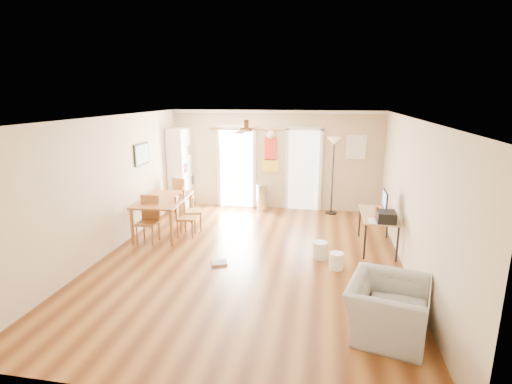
% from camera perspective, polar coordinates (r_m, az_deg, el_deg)
% --- Properties ---
extents(floor, '(7.00, 7.00, 0.00)m').
position_cam_1_polar(floor, '(7.38, -0.84, -9.83)').
color(floor, brown).
rests_on(floor, ground).
extents(ceiling, '(5.50, 7.00, 0.00)m').
position_cam_1_polar(ceiling, '(6.76, -0.91, 10.78)').
color(ceiling, silver).
rests_on(ceiling, floor).
extents(wall_back, '(5.50, 0.04, 2.60)m').
position_cam_1_polar(wall_back, '(10.34, 2.85, 4.65)').
color(wall_back, beige).
rests_on(wall_back, floor).
extents(wall_front, '(5.50, 0.04, 2.60)m').
position_cam_1_polar(wall_front, '(3.77, -11.34, -12.78)').
color(wall_front, beige).
rests_on(wall_front, floor).
extents(wall_left, '(0.04, 7.00, 2.60)m').
position_cam_1_polar(wall_left, '(7.94, -20.75, 0.87)').
color(wall_left, beige).
rests_on(wall_left, floor).
extents(wall_right, '(0.04, 7.00, 2.60)m').
position_cam_1_polar(wall_right, '(6.98, 21.87, -0.95)').
color(wall_right, beige).
rests_on(wall_right, floor).
extents(crown_molding, '(5.50, 7.00, 0.08)m').
position_cam_1_polar(crown_molding, '(6.76, -0.91, 10.44)').
color(crown_molding, white).
rests_on(crown_molding, wall_back).
extents(kitchen_doorway, '(0.90, 0.10, 2.10)m').
position_cam_1_polar(kitchen_doorway, '(10.55, -2.85, 3.47)').
color(kitchen_doorway, white).
rests_on(kitchen_doorway, wall_back).
extents(bathroom_doorway, '(0.80, 0.10, 2.10)m').
position_cam_1_polar(bathroom_doorway, '(10.30, 6.97, 3.12)').
color(bathroom_doorway, white).
rests_on(bathroom_doorway, wall_back).
extents(wall_decal, '(0.46, 0.03, 1.10)m').
position_cam_1_polar(wall_decal, '(10.30, 2.16, 6.03)').
color(wall_decal, red).
rests_on(wall_decal, wall_back).
extents(ac_grille, '(0.50, 0.04, 0.60)m').
position_cam_1_polar(ac_grille, '(10.20, 14.42, 6.37)').
color(ac_grille, white).
rests_on(ac_grille, wall_back).
extents(framed_poster, '(0.04, 0.66, 0.48)m').
position_cam_1_polar(framed_poster, '(9.06, -16.36, 5.33)').
color(framed_poster, black).
rests_on(framed_poster, wall_left).
extents(ceiling_fan, '(1.24, 1.24, 0.20)m').
position_cam_1_polar(ceiling_fan, '(6.47, -1.42, 9.12)').
color(ceiling_fan, '#593819').
rests_on(ceiling_fan, ceiling).
extents(bookshelf, '(0.52, 1.00, 2.13)m').
position_cam_1_polar(bookshelf, '(10.71, -10.87, 3.47)').
color(bookshelf, white).
rests_on(bookshelf, floor).
extents(dining_table, '(1.05, 1.63, 0.79)m').
position_cam_1_polar(dining_table, '(8.83, -13.33, -3.42)').
color(dining_table, '#93592F').
rests_on(dining_table, floor).
extents(dining_chair_right_a, '(0.51, 0.51, 0.96)m').
position_cam_1_polar(dining_chair_right_a, '(8.90, -9.25, -2.47)').
color(dining_chair_right_a, olive).
rests_on(dining_chair_right_a, floor).
extents(dining_chair_right_b, '(0.43, 0.43, 0.91)m').
position_cam_1_polar(dining_chair_right_b, '(8.53, -10.19, -3.44)').
color(dining_chair_right_b, '#935F2F').
rests_on(dining_chair_right_b, floor).
extents(dining_chair_near, '(0.41, 0.41, 0.96)m').
position_cam_1_polar(dining_chair_near, '(8.32, -15.59, -4.00)').
color(dining_chair_near, olive).
rests_on(dining_chair_near, floor).
extents(dining_chair_far, '(0.49, 0.49, 0.95)m').
position_cam_1_polar(dining_chair_far, '(10.18, -10.54, -0.49)').
color(dining_chair_far, '#A46B34').
rests_on(dining_chair_far, floor).
extents(trash_can, '(0.40, 0.40, 0.70)m').
position_cam_1_polar(trash_can, '(10.28, 1.00, -0.80)').
color(trash_can, '#AEAEB0').
rests_on(trash_can, floor).
extents(torchiere_lamp, '(0.40, 0.40, 1.97)m').
position_cam_1_polar(torchiere_lamp, '(10.05, 11.14, 2.30)').
color(torchiere_lamp, black).
rests_on(torchiere_lamp, floor).
extents(computer_desk, '(0.66, 1.31, 0.70)m').
position_cam_1_polar(computer_desk, '(8.14, 17.27, -5.48)').
color(computer_desk, '#A48759').
rests_on(computer_desk, floor).
extents(imac, '(0.11, 0.52, 0.48)m').
position_cam_1_polar(imac, '(7.95, 18.32, -1.58)').
color(imac, black).
rests_on(imac, computer_desk).
extents(keyboard, '(0.13, 0.36, 0.01)m').
position_cam_1_polar(keyboard, '(7.56, 16.60, -4.08)').
color(keyboard, white).
rests_on(keyboard, computer_desk).
extents(printer, '(0.33, 0.39, 0.20)m').
position_cam_1_polar(printer, '(7.58, 18.51, -3.45)').
color(printer, black).
rests_on(printer, computer_desk).
extents(orange_bottle, '(0.08, 0.08, 0.22)m').
position_cam_1_polar(orange_bottle, '(7.77, 17.20, -2.84)').
color(orange_bottle, '#D24812').
rests_on(orange_bottle, computer_desk).
extents(wastebasket_a, '(0.32, 0.32, 0.32)m').
position_cam_1_polar(wastebasket_a, '(7.46, 9.38, -8.39)').
color(wastebasket_a, silver).
rests_on(wastebasket_a, floor).
extents(wastebasket_b, '(0.31, 0.31, 0.29)m').
position_cam_1_polar(wastebasket_b, '(7.10, 11.66, -9.83)').
color(wastebasket_b, white).
rests_on(wastebasket_b, floor).
extents(floor_cloth, '(0.34, 0.30, 0.04)m').
position_cam_1_polar(floor_cloth, '(7.21, -5.39, -10.32)').
color(floor_cloth, gray).
rests_on(floor_cloth, floor).
extents(armchair, '(1.19, 1.29, 0.70)m').
position_cam_1_polar(armchair, '(5.42, 18.61, -15.83)').
color(armchair, '#969691').
rests_on(armchair, floor).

